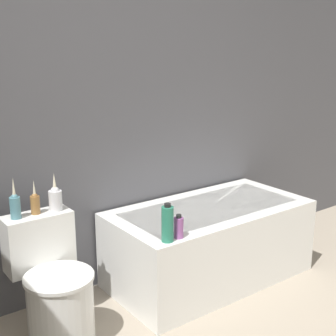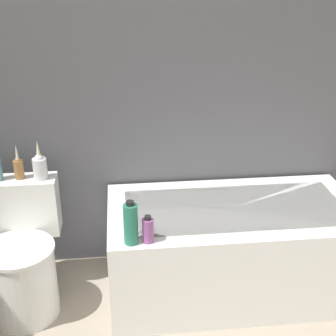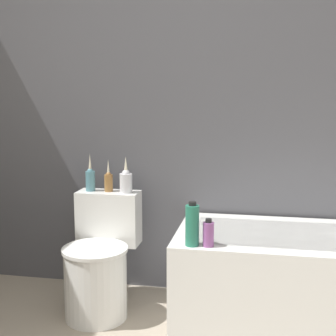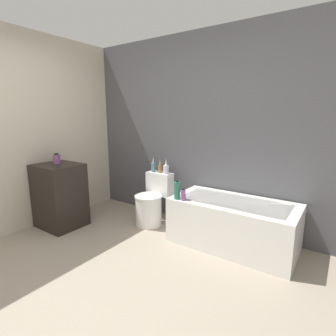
{
  "view_description": "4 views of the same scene",
  "coord_description": "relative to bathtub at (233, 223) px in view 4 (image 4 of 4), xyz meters",
  "views": [
    {
      "loc": [
        -1.24,
        -0.67,
        1.64
      ],
      "look_at": [
        0.32,
        1.44,
        0.95
      ],
      "focal_mm": 50.0,
      "sensor_mm": 36.0,
      "label": 1
    },
    {
      "loc": [
        0.21,
        -0.61,
        1.81
      ],
      "look_at": [
        0.44,
        1.46,
        0.88
      ],
      "focal_mm": 50.0,
      "sensor_mm": 36.0,
      "label": 2
    },
    {
      "loc": [
        0.56,
        -0.93,
        1.31
      ],
      "look_at": [
        0.1,
        1.42,
        0.93
      ],
      "focal_mm": 50.0,
      "sensor_mm": 36.0,
      "label": 3
    },
    {
      "loc": [
        1.84,
        -1.17,
        1.53
      ],
      "look_at": [
        0.07,
        1.41,
        0.89
      ],
      "focal_mm": 28.0,
      "sensor_mm": 36.0,
      "label": 4
    }
  ],
  "objects": [
    {
      "name": "wall_left_painted",
      "position": [
        -2.51,
        -0.84,
        1.03
      ],
      "size": [
        0.06,
        6.4,
        2.6
      ],
      "color": "beige",
      "rests_on": "ground_plane"
    },
    {
      "name": "soap_bottle_glass",
      "position": [
        -2.24,
        -0.78,
        0.66
      ],
      "size": [
        0.1,
        0.1,
        0.14
      ],
      "color": "#8C4C8C",
      "rests_on": "vanity_counter"
    },
    {
      "name": "vanity_counter",
      "position": [
        -2.17,
        -0.82,
        0.16
      ],
      "size": [
        0.58,
        0.52,
        0.87
      ],
      "color": "black",
      "rests_on": "ground"
    },
    {
      "name": "wall_back_tiled",
      "position": [
        -0.83,
        0.41,
        1.03
      ],
      "size": [
        6.4,
        0.06,
        2.6
      ],
      "color": "#4C4C51",
      "rests_on": "ground_plane"
    },
    {
      "name": "bathtub",
      "position": [
        0.0,
        0.0,
        0.0
      ],
      "size": [
        1.42,
        0.73,
        0.54
      ],
      "color": "white",
      "rests_on": "ground"
    },
    {
      "name": "ground_plane",
      "position": [
        -0.83,
        -1.64,
        -0.27
      ],
      "size": [
        12.0,
        12.0,
        0.0
      ],
      "primitive_type": "plane",
      "color": "gray"
    },
    {
      "name": "toilet",
      "position": [
        -1.18,
        -0.03,
        0.03
      ],
      "size": [
        0.39,
        0.55,
        0.7
      ],
      "color": "white",
      "rests_on": "ground"
    },
    {
      "name": "shampoo_bottle_tall",
      "position": [
        -0.59,
        -0.3,
        0.38
      ],
      "size": [
        0.07,
        0.07,
        0.23
      ],
      "color": "#267259",
      "rests_on": "bathtub"
    },
    {
      "name": "vase_gold",
      "position": [
        -1.3,
        0.16,
        0.51
      ],
      "size": [
        0.06,
        0.06,
        0.24
      ],
      "color": "teal",
      "rests_on": "toilet"
    },
    {
      "name": "vase_bronze",
      "position": [
        -1.07,
        0.15,
        0.51
      ],
      "size": [
        0.08,
        0.08,
        0.23
      ],
      "color": "silver",
      "rests_on": "toilet"
    },
    {
      "name": "vase_silver",
      "position": [
        -1.18,
        0.17,
        0.5
      ],
      "size": [
        0.05,
        0.05,
        0.2
      ],
      "color": "olive",
      "rests_on": "toilet"
    },
    {
      "name": "shampoo_bottle_short",
      "position": [
        -0.51,
        -0.3,
        0.33
      ],
      "size": [
        0.06,
        0.06,
        0.14
      ],
      "color": "#8C4C8C",
      "rests_on": "bathtub"
    }
  ]
}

